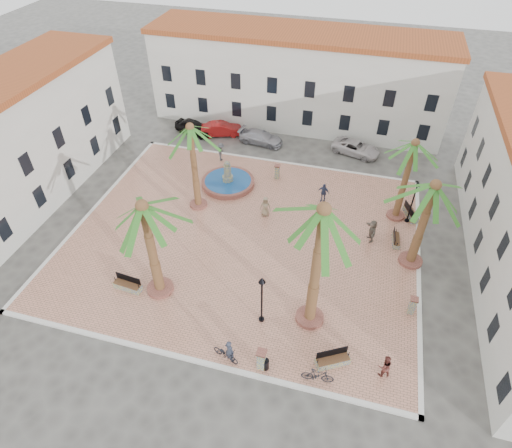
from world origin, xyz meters
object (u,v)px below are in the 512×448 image
object	(u,v)px
pedestrian_east	(372,231)
pedestrian_fountain_b	(323,193)
bench_s	(128,285)
cyclist_b	(385,366)
lamppost_e	(415,195)
bollard_n	(277,172)
car_white	(356,148)
palm_s	(322,224)
palm_sw	(145,218)
car_red	(222,129)
lamppost_s	(262,292)
bench_e	(396,240)
bicycle_b	(318,376)
bollard_e	(412,305)
litter_bin	(265,364)
bench_ne	(411,214)
bicycle_a	(226,354)
palm_e	(432,196)
pedestrian_north	(221,152)
palm_ne	(413,152)
car_silver	(261,137)
pedestrian_fountain_a	(265,207)
fountain	(228,181)
palm_nw	(191,137)
car_black	(194,127)
bollard_se	(261,359)
bench_se	(333,360)
cyclist_a	(229,351)

from	to	relation	value
pedestrian_east	pedestrian_fountain_b	bearing A→B (deg)	-149.39
bench_s	cyclist_b	xyz separation A→B (m)	(16.91, -1.91, 0.54)
lamppost_e	bollard_n	world-z (taller)	lamppost_e
cyclist_b	car_white	world-z (taller)	cyclist_b
palm_s	car_white	xyz separation A→B (m)	(0.91, 20.95, -7.44)
palm_sw	pedestrian_fountain_b	bearing A→B (deg)	54.17
car_red	lamppost_s	bearing A→B (deg)	-174.26
bench_e	bicycle_b	xyz separation A→B (m)	(-3.94, -12.76, 0.30)
lamppost_e	bollard_e	size ratio (longest dim) A/B	2.86
bench_e	litter_bin	size ratio (longest dim) A/B	2.15
bench_ne	bollard_n	xyz separation A→B (m)	(-11.67, 2.43, 0.42)
lamppost_s	bicycle_a	size ratio (longest dim) A/B	2.29
palm_e	car_red	bearing A→B (deg)	143.66
bollard_n	bollard_e	size ratio (longest dim) A/B	1.01
bicycle_b	pedestrian_north	xyz separation A→B (m)	(-12.49, 20.17, 0.36)
litter_bin	cyclist_b	world-z (taller)	cyclist_b
palm_ne	palm_sw	bearing A→B (deg)	-141.27
bench_s	pedestrian_north	distance (m)	16.91
palm_s	bench_ne	xyz separation A→B (m)	(6.13, 12.15, -7.65)
car_white	car_silver	bearing A→B (deg)	109.81
bench_ne	car_red	world-z (taller)	car_red
pedestrian_fountain_a	car_silver	size ratio (longest dim) A/B	0.39
fountain	pedestrian_fountain_b	bearing A→B (deg)	-0.95
fountain	bench_ne	distance (m)	15.65
litter_bin	lamppost_e	bearing A→B (deg)	63.58
bench_ne	bicycle_b	distance (m)	16.98
bench_e	car_white	bearing A→B (deg)	15.18
bicycle_a	cyclist_b	world-z (taller)	cyclist_b
palm_nw	bench_s	distance (m)	11.63
palm_sw	palm_s	size ratio (longest dim) A/B	0.82
palm_nw	cyclist_b	world-z (taller)	palm_nw
bicycle_b	car_black	xyz separation A→B (m)	(-17.06, 24.66, 0.02)
pedestrian_fountain_a	palm_s	bearing A→B (deg)	-73.18
bollard_se	lamppost_s	bearing A→B (deg)	104.64
bench_se	pedestrian_fountain_b	distance (m)	15.38
bollard_n	cyclist_a	distance (m)	18.72
bollard_e	litter_bin	bearing A→B (deg)	-141.85
fountain	palm_e	size ratio (longest dim) A/B	0.65
cyclist_a	bicycle_a	size ratio (longest dim) A/B	1.00
lamppost_s	car_white	size ratio (longest dim) A/B	0.86
pedestrian_north	bollard_e	bearing A→B (deg)	-135.50
car_white	bench_s	bearing A→B (deg)	165.37
bollard_se	car_silver	distance (m)	25.35
pedestrian_fountain_b	car_red	bearing A→B (deg)	155.20
bench_se	cyclist_a	xyz separation A→B (m)	(-5.78, -1.31, 0.57)
lamppost_e	bollard_se	bearing A→B (deg)	-117.14
pedestrian_north	bench_e	bearing A→B (deg)	-121.34
palm_s	cyclist_b	distance (m)	8.90
bicycle_a	car_black	world-z (taller)	car_black
bicycle_b	car_silver	size ratio (longest dim) A/B	0.40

